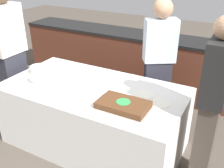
{
  "coord_description": "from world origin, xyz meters",
  "views": [
    {
      "loc": [
        1.38,
        -2.11,
        2.03
      ],
      "look_at": [
        0.24,
        0.0,
        0.84
      ],
      "focal_mm": 42.0,
      "sensor_mm": 36.0,
      "label": 1
    }
  ],
  "objects_px": {
    "plate_stack": "(39,70)",
    "person_seated_left": "(10,54)",
    "wine_glass": "(35,75)",
    "person_cutting_cake": "(158,63)",
    "person_seated_right": "(211,107)",
    "cake": "(123,105)"
  },
  "relations": [
    {
      "from": "plate_stack",
      "to": "person_seated_left",
      "type": "distance_m",
      "value": 0.45
    },
    {
      "from": "plate_stack",
      "to": "wine_glass",
      "type": "xyz_separation_m",
      "value": [
        0.21,
        -0.27,
        0.08
      ]
    },
    {
      "from": "wine_glass",
      "to": "person_seated_left",
      "type": "bearing_deg",
      "value": 158.18
    },
    {
      "from": "person_cutting_cake",
      "to": "person_seated_right",
      "type": "height_order",
      "value": "person_seated_right"
    },
    {
      "from": "person_seated_left",
      "to": "person_cutting_cake",
      "type": "bearing_deg",
      "value": -66.12
    },
    {
      "from": "cake",
      "to": "person_cutting_cake",
      "type": "relative_size",
      "value": 0.32
    },
    {
      "from": "cake",
      "to": "person_seated_right",
      "type": "bearing_deg",
      "value": 15.85
    },
    {
      "from": "cake",
      "to": "plate_stack",
      "type": "bearing_deg",
      "value": 169.63
    },
    {
      "from": "person_cutting_cake",
      "to": "person_seated_left",
      "type": "height_order",
      "value": "person_seated_left"
    },
    {
      "from": "wine_glass",
      "to": "person_seated_right",
      "type": "height_order",
      "value": "person_seated_right"
    },
    {
      "from": "cake",
      "to": "plate_stack",
      "type": "height_order",
      "value": "plate_stack"
    },
    {
      "from": "person_seated_left",
      "to": "person_seated_right",
      "type": "relative_size",
      "value": 1.07
    },
    {
      "from": "person_cutting_cake",
      "to": "person_seated_left",
      "type": "xyz_separation_m",
      "value": [
        -1.68,
        -0.75,
        0.07
      ]
    },
    {
      "from": "plate_stack",
      "to": "person_seated_right",
      "type": "distance_m",
      "value": 2.0
    },
    {
      "from": "wine_glass",
      "to": "person_cutting_cake",
      "type": "xyz_separation_m",
      "value": [
        1.05,
        1.0,
        -0.01
      ]
    },
    {
      "from": "person_seated_right",
      "to": "person_seated_left",
      "type": "bearing_deg",
      "value": -90.0
    },
    {
      "from": "person_seated_left",
      "to": "person_seated_right",
      "type": "distance_m",
      "value": 2.43
    },
    {
      "from": "plate_stack",
      "to": "person_cutting_cake",
      "type": "distance_m",
      "value": 1.45
    },
    {
      "from": "wine_glass",
      "to": "cake",
      "type": "bearing_deg",
      "value": 2.43
    },
    {
      "from": "cake",
      "to": "wine_glass",
      "type": "distance_m",
      "value": 1.05
    },
    {
      "from": "plate_stack",
      "to": "wine_glass",
      "type": "height_order",
      "value": "wine_glass"
    },
    {
      "from": "cake",
      "to": "person_seated_left",
      "type": "height_order",
      "value": "person_seated_left"
    }
  ]
}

